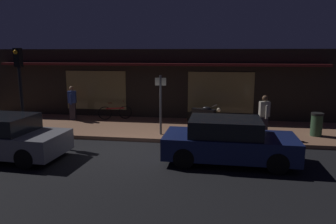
% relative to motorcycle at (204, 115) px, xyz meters
% --- Properties ---
extents(ground_plane, '(60.00, 60.00, 0.00)m').
position_rel_motorcycle_xyz_m(ground_plane, '(-2.48, -3.59, -0.65)').
color(ground_plane, black).
extents(sidewalk_slab, '(18.00, 4.00, 0.15)m').
position_rel_motorcycle_xyz_m(sidewalk_slab, '(-2.48, -0.59, -0.57)').
color(sidewalk_slab, '#8C6047').
rests_on(sidewalk_slab, ground_plane).
extents(storefront_building, '(18.00, 3.30, 3.60)m').
position_rel_motorcycle_xyz_m(storefront_building, '(-2.48, 2.80, 1.16)').
color(storefront_building, black).
rests_on(storefront_building, ground_plane).
extents(motorcycle, '(1.62, 0.83, 0.97)m').
position_rel_motorcycle_xyz_m(motorcycle, '(0.00, 0.00, 0.00)').
color(motorcycle, black).
rests_on(motorcycle, sidewalk_slab).
extents(bicycle_parked, '(1.55, 0.69, 0.91)m').
position_rel_motorcycle_xyz_m(bicycle_parked, '(-4.44, 0.68, -0.14)').
color(bicycle_parked, black).
rests_on(bicycle_parked, sidewalk_slab).
extents(person_photographer, '(0.42, 0.62, 1.67)m').
position_rel_motorcycle_xyz_m(person_photographer, '(-6.45, 0.21, 0.38)').
color(person_photographer, '#28232D').
rests_on(person_photographer, sidewalk_slab).
extents(person_bystander, '(0.42, 0.62, 1.67)m').
position_rel_motorcycle_xyz_m(person_bystander, '(2.36, -1.78, 0.38)').
color(person_bystander, '#28232D').
rests_on(person_bystander, sidewalk_slab).
extents(sign_post, '(0.44, 0.09, 2.40)m').
position_rel_motorcycle_xyz_m(sign_post, '(-1.69, -1.89, 0.86)').
color(sign_post, '#47474C').
rests_on(sign_post, sidewalk_slab).
extents(trash_bin, '(0.48, 0.48, 0.93)m').
position_rel_motorcycle_xyz_m(trash_bin, '(4.50, -1.18, -0.03)').
color(trash_bin, '#2D4C33').
rests_on(trash_bin, sidewalk_slab).
extents(traffic_light_pole, '(0.24, 0.33, 3.60)m').
position_rel_motorcycle_xyz_m(traffic_light_pole, '(-6.84, -3.23, 1.83)').
color(traffic_light_pole, black).
rests_on(traffic_light_pole, ground_plane).
extents(parked_car_far, '(4.20, 2.01, 1.42)m').
position_rel_motorcycle_xyz_m(parked_car_far, '(-6.46, -5.04, 0.06)').
color(parked_car_far, black).
rests_on(parked_car_far, ground_plane).
extents(parked_car_across, '(4.13, 1.85, 1.42)m').
position_rel_motorcycle_xyz_m(parked_car_across, '(0.90, -4.41, 0.06)').
color(parked_car_across, black).
rests_on(parked_car_across, ground_plane).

